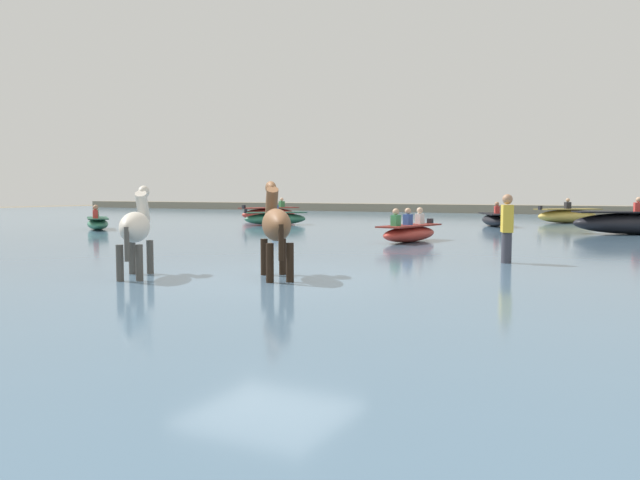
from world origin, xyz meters
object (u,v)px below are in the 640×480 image
boat_far_inshore (568,216)px  boat_distant_west (275,218)px  person_wading_close (507,233)px  boat_distant_east (269,214)px  horse_trailing_pinto (136,230)px  boat_far_offshore (495,220)px  boat_near_port (637,223)px  boat_near_starboard (98,223)px  horse_lead_bay (276,227)px  boat_mid_outer (410,232)px

boat_far_inshore → boat_distant_west: bearing=-144.6°
person_wading_close → boat_distant_east: bearing=136.2°
boat_distant_west → horse_trailing_pinto: bearing=-66.0°
boat_distant_east → boat_far_offshore: bearing=-1.0°
boat_near_port → boat_near_starboard: bearing=-160.1°
horse_lead_bay → horse_trailing_pinto: size_ratio=1.04×
boat_mid_outer → boat_near_starboard: bearing=179.8°
horse_trailing_pinto → boat_near_port: (7.06, 15.58, -0.40)m
horse_lead_bay → boat_distant_east: 20.99m
boat_far_inshore → boat_near_starboard: boat_far_inshore is taller
horse_lead_bay → boat_near_starboard: horse_lead_bay is taller
horse_lead_bay → boat_near_starboard: 15.28m
boat_near_starboard → boat_distant_east: bearing=80.8°
boat_far_offshore → boat_near_starboard: size_ratio=1.28×
horse_trailing_pinto → boat_near_starboard: (-10.83, 9.11, -0.54)m
boat_distant_east → boat_near_port: boat_near_port is taller
boat_distant_east → boat_mid_outer: 14.38m
boat_near_starboard → boat_far_inshore: bearing=42.1°
boat_far_inshore → person_wading_close: size_ratio=1.80×
horse_lead_bay → boat_far_offshore: bearing=90.9°
horse_lead_bay → boat_far_inshore: size_ratio=0.63×
boat_distant_west → boat_near_port: size_ratio=0.60×
boat_near_starboard → boat_near_port: (17.90, 6.47, 0.14)m
horse_trailing_pinto → boat_mid_outer: size_ratio=0.68×
boat_distant_west → horse_lead_bay: bearing=-57.9°
boat_distant_east → person_wading_close: size_ratio=2.05×
horse_trailing_pinto → boat_far_inshore: size_ratio=0.61×
horse_lead_bay → boat_near_port: bearing=71.2°
boat_mid_outer → person_wading_close: (3.51, -4.15, 0.33)m
boat_far_offshore → boat_mid_outer: 9.34m
horse_trailing_pinto → person_wading_close: 7.00m
boat_far_inshore → boat_mid_outer: (-2.65, -13.56, -0.06)m
horse_trailing_pinto → boat_far_inshore: 23.01m
boat_distant_east → boat_distant_west: bearing=-54.1°
horse_lead_bay → boat_mid_outer: 8.13m
horse_trailing_pinto → boat_distant_west: size_ratio=0.70×
horse_trailing_pinto → boat_far_inshore: (4.12, 22.63, -0.46)m
horse_lead_bay → boat_distant_west: bearing=122.1°
boat_distant_west → boat_distant_east: 4.49m
boat_mid_outer → boat_near_starboard: (-12.31, 0.04, -0.02)m
boat_mid_outer → horse_trailing_pinto: bearing=-99.2°
boat_mid_outer → boat_near_port: 8.58m
boat_far_inshore → boat_far_offshore: bearing=-118.7°
boat_far_offshore → boat_near_starboard: bearing=-143.7°
horse_lead_bay → person_wading_close: horse_lead_bay is taller
boat_far_inshore → boat_distant_east: (-13.42, -4.03, 0.00)m
boat_distant_east → person_wading_close: bearing=-43.8°
boat_far_offshore → boat_near_starboard: 15.69m
boat_far_inshore → person_wading_close: person_wading_close is taller
boat_mid_outer → person_wading_close: size_ratio=1.62×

